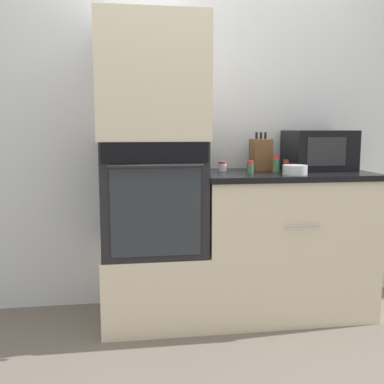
{
  "coord_description": "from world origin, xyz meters",
  "views": [
    {
      "loc": [
        -0.48,
        -2.47,
        1.21
      ],
      "look_at": [
        -0.09,
        0.21,
        0.83
      ],
      "focal_mm": 42.0,
      "sensor_mm": 36.0,
      "label": 1
    }
  ],
  "objects": [
    {
      "name": "counter_unit",
      "position": [
        0.54,
        0.3,
        0.47
      ],
      "size": [
        1.1,
        0.63,
        0.94
      ],
      "color": "beige",
      "rests_on": "ground_plane"
    },
    {
      "name": "microwave",
      "position": [
        0.81,
        0.41,
        1.07
      ],
      "size": [
        0.42,
        0.36,
        0.27
      ],
      "color": "black",
      "rests_on": "counter_unit"
    },
    {
      "name": "knife_block",
      "position": [
        0.41,
        0.44,
        1.04
      ],
      "size": [
        0.12,
        0.16,
        0.25
      ],
      "color": "brown",
      "rests_on": "counter_unit"
    },
    {
      "name": "bowl",
      "position": [
        0.53,
        0.12,
        0.97
      ],
      "size": [
        0.15,
        0.15,
        0.06
      ],
      "color": "silver",
      "rests_on": "counter_unit"
    },
    {
      "name": "condiment_jar_mid",
      "position": [
        0.28,
        0.22,
        0.98
      ],
      "size": [
        0.04,
        0.04,
        0.08
      ],
      "color": "#427047",
      "rests_on": "counter_unit"
    },
    {
      "name": "condiment_jar_far",
      "position": [
        0.15,
        0.41,
        0.97
      ],
      "size": [
        0.06,
        0.06,
        0.06
      ],
      "color": "silver",
      "rests_on": "counter_unit"
    },
    {
      "name": "oven_cabinet_base",
      "position": [
        -0.32,
        0.3,
        0.23
      ],
      "size": [
        0.64,
        0.6,
        0.46
      ],
      "color": "beige",
      "rests_on": "ground_plane"
    },
    {
      "name": "wall_oven",
      "position": [
        -0.32,
        0.3,
        0.8
      ],
      "size": [
        0.62,
        0.64,
        0.68
      ],
      "color": "black",
      "rests_on": "oven_cabinet_base"
    },
    {
      "name": "oven_cabinet_upper",
      "position": [
        -0.32,
        0.3,
        1.5
      ],
      "size": [
        0.64,
        0.6,
        0.71
      ],
      "color": "beige",
      "rests_on": "wall_oven"
    },
    {
      "name": "ground_plane",
      "position": [
        0.0,
        0.0,
        0.0
      ],
      "size": [
        12.0,
        12.0,
        0.0
      ],
      "primitive_type": "plane",
      "color": "#6B6056"
    },
    {
      "name": "condiment_jar_back",
      "position": [
        0.56,
        0.33,
        0.98
      ],
      "size": [
        0.04,
        0.04,
        0.08
      ],
      "color": "brown",
      "rests_on": "counter_unit"
    },
    {
      "name": "wall_back",
      "position": [
        0.0,
        0.63,
        1.25
      ],
      "size": [
        8.0,
        0.05,
        2.5
      ],
      "color": "silver",
      "rests_on": "ground_plane"
    },
    {
      "name": "condiment_jar_near",
      "position": [
        0.47,
        0.3,
        0.99
      ],
      "size": [
        0.04,
        0.04,
        0.1
      ],
      "color": "#427047",
      "rests_on": "counter_unit"
    }
  ]
}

